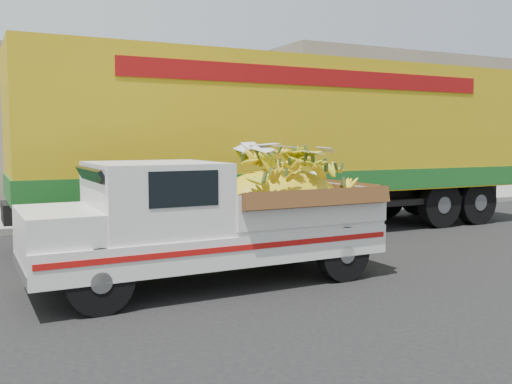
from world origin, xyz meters
name	(u,v)px	position (x,y,z in m)	size (l,w,h in m)	color
ground	(309,271)	(0.00, 0.00, 0.00)	(100.00, 100.00, 0.00)	black
curb	(185,220)	(0.00, 5.99, 0.07)	(60.00, 0.25, 0.15)	gray
sidewalk	(161,211)	(0.00, 8.09, 0.07)	(60.00, 4.00, 0.14)	gray
building_right	(392,121)	(14.00, 14.99, 3.00)	(14.00, 6.00, 6.00)	gray
pickup_truck	(233,216)	(-1.32, 0.04, 0.96)	(5.13, 1.98, 1.78)	black
semi_trailer	(293,138)	(1.71, 3.54, 2.12)	(12.01, 2.58, 3.80)	black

